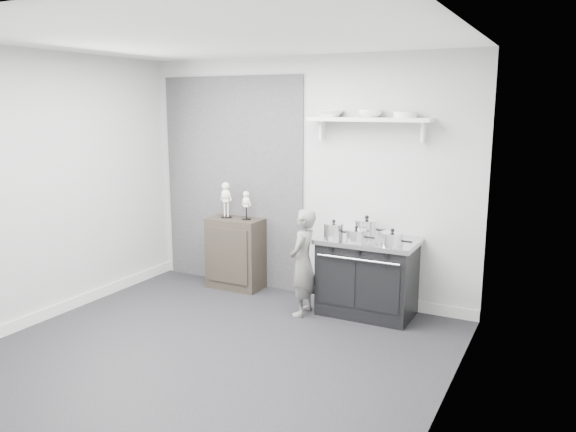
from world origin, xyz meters
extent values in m
plane|color=black|center=(0.00, 0.00, 0.00)|extent=(4.00, 4.00, 0.00)
cube|color=#AFAFAD|center=(0.00, 1.80, 1.35)|extent=(4.00, 0.02, 2.70)
cube|color=#AFAFAD|center=(0.00, -1.80, 1.35)|extent=(4.00, 0.02, 2.70)
cube|color=#AFAFAD|center=(-2.00, 0.00, 1.35)|extent=(0.02, 3.60, 2.70)
cube|color=#AFAFAD|center=(2.00, 0.00, 1.35)|extent=(0.02, 3.60, 2.70)
cube|color=silver|center=(0.00, 0.00, 2.70)|extent=(4.00, 3.60, 0.02)
cube|color=black|center=(-0.95, 1.79, 1.25)|extent=(1.90, 0.02, 2.50)
cube|color=silver|center=(1.00, 1.78, 0.06)|extent=(2.00, 0.03, 0.12)
cube|color=silver|center=(-1.98, 0.00, 0.06)|extent=(0.03, 3.60, 0.12)
cube|color=silver|center=(0.80, 1.67, 2.02)|extent=(1.30, 0.26, 0.04)
cube|color=silver|center=(0.25, 1.74, 1.90)|extent=(0.03, 0.12, 0.20)
cube|color=silver|center=(1.35, 1.74, 1.90)|extent=(0.03, 0.12, 0.20)
cube|color=black|center=(0.90, 1.48, 0.38)|extent=(0.95, 0.57, 0.76)
cube|color=silver|center=(0.90, 1.48, 0.79)|extent=(1.01, 0.61, 0.05)
cube|color=black|center=(0.67, 1.19, 0.40)|extent=(0.40, 0.02, 0.50)
cube|color=black|center=(1.13, 1.19, 0.40)|extent=(0.40, 0.02, 0.50)
cylinder|color=silver|center=(0.90, 1.17, 0.67)|extent=(0.86, 0.02, 0.02)
cylinder|color=black|center=(0.61, 1.18, 0.74)|extent=(0.04, 0.03, 0.04)
cylinder|color=black|center=(0.90, 1.18, 0.74)|extent=(0.04, 0.03, 0.04)
cylinder|color=black|center=(1.18, 1.18, 0.74)|extent=(0.04, 0.03, 0.04)
cube|color=black|center=(-0.80, 1.61, 0.42)|extent=(0.65, 0.38, 0.85)
imported|color=slate|center=(0.30, 1.17, 0.56)|extent=(0.30, 0.43, 1.12)
cylinder|color=silver|center=(0.55, 1.38, 0.88)|extent=(0.20, 0.20, 0.14)
cylinder|color=silver|center=(0.55, 1.38, 0.96)|extent=(0.21, 0.21, 0.01)
sphere|color=black|center=(0.55, 1.38, 0.98)|extent=(0.04, 0.04, 0.04)
cylinder|color=black|center=(0.69, 1.38, 0.88)|extent=(0.10, 0.02, 0.02)
cylinder|color=silver|center=(0.84, 1.58, 0.89)|extent=(0.25, 0.25, 0.17)
cylinder|color=silver|center=(0.84, 1.58, 0.99)|extent=(0.26, 0.26, 0.01)
sphere|color=black|center=(0.84, 1.58, 1.02)|extent=(0.05, 0.05, 0.05)
cylinder|color=black|center=(1.01, 1.58, 0.89)|extent=(0.10, 0.02, 0.02)
cylinder|color=silver|center=(1.20, 1.29, 0.87)|extent=(0.22, 0.22, 0.12)
cylinder|color=silver|center=(1.20, 1.29, 0.94)|extent=(0.22, 0.22, 0.01)
sphere|color=black|center=(1.20, 1.29, 0.97)|extent=(0.04, 0.04, 0.04)
cylinder|color=black|center=(1.35, 1.29, 0.87)|extent=(0.10, 0.02, 0.02)
cylinder|color=silver|center=(0.82, 1.33, 0.86)|extent=(0.20, 0.20, 0.11)
cylinder|color=silver|center=(0.82, 1.33, 0.92)|extent=(0.21, 0.21, 0.01)
sphere|color=black|center=(0.82, 1.33, 0.95)|extent=(0.04, 0.04, 0.04)
cylinder|color=black|center=(0.96, 1.33, 0.86)|extent=(0.10, 0.02, 0.02)
imported|color=white|center=(0.37, 1.67, 2.07)|extent=(0.28, 0.28, 0.07)
imported|color=white|center=(0.81, 1.67, 2.08)|extent=(0.25, 0.25, 0.08)
cylinder|color=white|center=(1.18, 1.67, 2.07)|extent=(0.23, 0.23, 0.06)
camera|label=1|loc=(2.72, -3.90, 2.16)|focal=35.00mm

